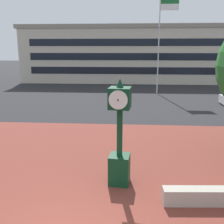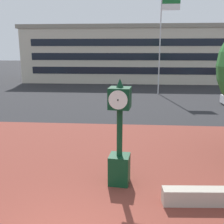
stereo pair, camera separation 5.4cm
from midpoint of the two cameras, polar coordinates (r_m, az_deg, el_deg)
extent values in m
cube|color=brown|center=(9.69, -6.06, -14.40)|extent=(44.00, 14.51, 0.01)
cube|color=#ADA393|center=(8.82, 21.33, -16.46)|extent=(3.22, 0.61, 0.50)
cube|color=#0C381E|center=(9.28, 1.41, -12.14)|extent=(0.75, 0.75, 1.02)
cylinder|color=#0C381E|center=(8.79, 1.46, -4.36)|extent=(0.19, 0.19, 1.62)
cube|color=#0C381E|center=(8.51, 1.51, 3.03)|extent=(0.75, 0.75, 0.68)
cylinder|color=white|center=(8.86, 1.86, 3.43)|extent=(0.59, 0.09, 0.59)
sphere|color=black|center=(8.88, 1.88, 3.45)|extent=(0.05, 0.05, 0.05)
cylinder|color=white|center=(8.17, 1.13, 2.59)|extent=(0.59, 0.09, 0.59)
sphere|color=black|center=(8.15, 1.10, 2.56)|extent=(0.05, 0.05, 0.05)
cone|color=#0C381E|center=(8.44, 1.53, 6.24)|extent=(0.24, 0.24, 0.28)
cylinder|color=silver|center=(27.63, 9.88, 13.61)|extent=(0.12, 0.12, 9.45)
cube|color=#19662D|center=(28.10, 12.27, 22.28)|extent=(1.72, 0.02, 0.59)
cube|color=white|center=(28.01, 12.21, 21.10)|extent=(1.72, 0.02, 0.59)
cube|color=beige|center=(41.20, 5.68, 11.95)|extent=(31.82, 12.75, 7.09)
cube|color=gray|center=(41.29, 5.81, 17.22)|extent=(32.45, 13.00, 0.50)
cube|color=black|center=(34.90, 5.88, 8.79)|extent=(28.64, 0.04, 0.90)
cube|color=black|center=(34.81, 5.95, 11.69)|extent=(28.64, 0.04, 0.90)
cube|color=black|center=(34.81, 6.03, 14.61)|extent=(28.64, 0.04, 0.90)
camera|label=1|loc=(0.03, -90.18, -0.04)|focal=42.73mm
camera|label=2|loc=(0.03, 89.82, 0.04)|focal=42.73mm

